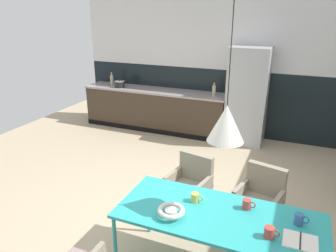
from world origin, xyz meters
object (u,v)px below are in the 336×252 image
object	(u,v)px
mug_short_terracotta	(299,219)
pendant_lamp_over_table_near	(226,123)
bottle_spice_small	(112,80)
open_book	(300,241)
bottle_oil_tall	(214,91)
dining_table	(219,218)
mug_glass_clear	(270,232)
refrigerator_column	(247,96)
mug_dark_espresso	(195,197)
cooking_pot	(120,84)
armchair_corner_seat	(262,193)
mug_white_ceramic	(247,204)
fruit_bowl	(171,211)
armchair_facing_counter	(191,179)

from	to	relation	value
mug_short_terracotta	pendant_lamp_over_table_near	world-z (taller)	pendant_lamp_over_table_near
bottle_spice_small	pendant_lamp_over_table_near	xyz separation A→B (m)	(3.42, -3.60, 0.60)
open_book	mug_short_terracotta	size ratio (longest dim) A/B	2.15
open_book	bottle_oil_tall	xyz separation A→B (m)	(-1.73, 3.70, 0.26)
dining_table	mug_glass_clear	bearing A→B (deg)	-17.43
refrigerator_column	mug_dark_espresso	xyz separation A→B (m)	(0.11, -3.51, -0.16)
cooking_pot	mug_short_terracotta	bearing A→B (deg)	-41.57
armchair_corner_seat	mug_white_ceramic	distance (m)	0.75
pendant_lamp_over_table_near	fruit_bowl	bearing A→B (deg)	-149.64
dining_table	bottle_spice_small	distance (m)	5.02
dining_table	bottle_oil_tall	size ratio (longest dim) A/B	7.05
fruit_bowl	mug_white_ceramic	xyz separation A→B (m)	(0.62, 0.38, -0.00)
bottle_spice_small	pendant_lamp_over_table_near	size ratio (longest dim) A/B	0.24
bottle_oil_tall	mug_glass_clear	bearing A→B (deg)	-68.25
dining_table	cooking_pot	distance (m)	4.75
mug_short_terracotta	bottle_oil_tall	xyz separation A→B (m)	(-1.71, 3.46, 0.22)
open_book	bottle_spice_small	distance (m)	5.59
refrigerator_column	mug_short_terracotta	distance (m)	3.67
cooking_pot	mug_dark_espresso	bearing A→B (deg)	-49.82
fruit_bowl	cooking_pot	bearing A→B (deg)	126.44
pendant_lamp_over_table_near	cooking_pot	bearing A→B (deg)	132.11
armchair_facing_counter	bottle_oil_tall	xyz separation A→B (m)	(-0.46, 2.69, 0.49)
armchair_corner_seat	pendant_lamp_over_table_near	xyz separation A→B (m)	(-0.29, -0.85, 1.09)
dining_table	fruit_bowl	bearing A→B (deg)	-155.10
cooking_pot	dining_table	bearing A→B (deg)	-48.28
refrigerator_column	mug_short_terracotta	xyz separation A→B (m)	(1.06, -3.51, -0.15)
mug_glass_clear	dining_table	bearing A→B (deg)	162.57
mug_white_ceramic	mug_dark_espresso	size ratio (longest dim) A/B	1.02
bottle_oil_tall	mug_white_ceramic	bearing A→B (deg)	-69.83
fruit_bowl	pendant_lamp_over_table_near	bearing A→B (deg)	30.36
armchair_corner_seat	fruit_bowl	bearing A→B (deg)	71.27
fruit_bowl	cooking_pot	xyz separation A→B (m)	(-2.75, 3.73, 0.18)
bottle_spice_small	open_book	bearing A→B (deg)	-42.29
bottle_spice_small	dining_table	bearing A→B (deg)	-46.85
cooking_pot	pendant_lamp_over_table_near	size ratio (longest dim) A/B	0.18
open_book	mug_short_terracotta	xyz separation A→B (m)	(-0.02, 0.24, 0.05)
armchair_corner_seat	fruit_bowl	size ratio (longest dim) A/B	3.21
armchair_corner_seat	mug_white_ceramic	world-z (taller)	mug_white_ceramic
mug_glass_clear	cooking_pot	xyz separation A→B (m)	(-3.62, 3.68, 0.18)
open_book	armchair_facing_counter	bearing A→B (deg)	141.65
open_book	pendant_lamp_over_table_near	xyz separation A→B (m)	(-0.71, 0.15, 0.88)
mug_glass_clear	mug_white_ceramic	size ratio (longest dim) A/B	1.03
cooking_pot	open_book	bearing A→B (deg)	-43.34
dining_table	armchair_corner_seat	xyz separation A→B (m)	(0.29, 0.90, -0.17)
mug_short_terracotta	bottle_spice_small	xyz separation A→B (m)	(-4.11, 3.52, 0.22)
dining_table	refrigerator_column	bearing A→B (deg)	95.96
open_book	dining_table	bearing A→B (deg)	171.64
mug_white_ceramic	pendant_lamp_over_table_near	xyz separation A→B (m)	(-0.22, -0.15, 0.83)
armchair_corner_seat	mug_glass_clear	size ratio (longest dim) A/B	6.29
armchair_corner_seat	mug_dark_espresso	size ratio (longest dim) A/B	6.64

